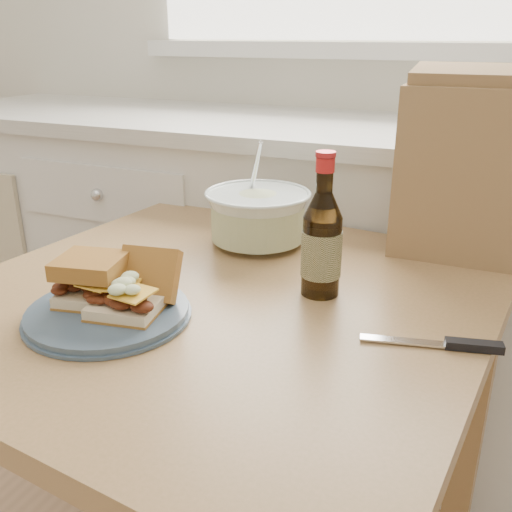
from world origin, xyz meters
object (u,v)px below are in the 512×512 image
at_px(dining_table, 221,347).
at_px(paper_bag, 465,173).
at_px(coleslaw_bowl, 258,219).
at_px(beer_bottle, 322,243).
at_px(plate, 108,313).

xyz_separation_m(dining_table, paper_bag, (0.36, 0.37, 0.28)).
bearing_deg(paper_bag, dining_table, -134.25).
xyz_separation_m(coleslaw_bowl, paper_bag, (0.39, 0.12, 0.11)).
xyz_separation_m(beer_bottle, paper_bag, (0.20, 0.30, 0.07)).
relative_size(plate, beer_bottle, 1.03).
xyz_separation_m(dining_table, coleslaw_bowl, (-0.03, 0.25, 0.17)).
height_order(plate, coleslaw_bowl, coleslaw_bowl).
xyz_separation_m(plate, paper_bag, (0.48, 0.53, 0.16)).
relative_size(coleslaw_bowl, paper_bag, 0.67).
distance_m(dining_table, beer_bottle, 0.27).
xyz_separation_m(dining_table, plate, (-0.12, -0.16, 0.12)).
bearing_deg(coleslaw_bowl, beer_bottle, -43.02).
distance_m(plate, beer_bottle, 0.37).
distance_m(dining_table, paper_bag, 0.59).
bearing_deg(dining_table, paper_bag, 52.68).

